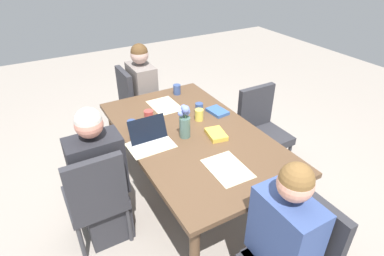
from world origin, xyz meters
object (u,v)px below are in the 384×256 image
Objects in this scene: chair_head_right_left_mid at (136,101)px; coffee_mug_centre_right at (149,116)px; coffee_mug_centre_left at (199,109)px; laptop_far_left_near at (151,140)px; coffee_mug_far_left at (132,125)px; dining_table at (192,140)px; book_red_cover at (216,134)px; coffee_mug_near_right at (199,115)px; chair_far_left_near at (96,195)px; book_blue_cover at (217,111)px; person_far_left_near at (101,184)px; chair_near_right_near at (261,126)px; chair_head_left_left_far at (296,256)px; person_head_left_left_far at (280,251)px; flower_vase at (185,122)px; person_head_right_left_mid at (143,99)px; coffee_mug_near_left at (177,89)px.

chair_head_right_left_mid is 8.92× the size of coffee_mug_centre_right.
laptop_far_left_near is at bearing 112.45° from coffee_mug_centre_left.
coffee_mug_far_left is at bearing 10.73° from laptop_far_left_near.
book_red_cover is at bearing -133.77° from dining_table.
coffee_mug_near_right is 1.19× the size of coffee_mug_far_left.
coffee_mug_centre_right is at bearing -54.47° from chair_far_left_near.
dining_table is 0.91m from chair_far_left_near.
chair_head_right_left_mid reaches higher than book_red_cover.
dining_table is at bearing 134.40° from coffee_mug_near_right.
coffee_mug_centre_left reaches higher than book_blue_cover.
coffee_mug_far_left is 0.45× the size of book_blue_cover.
book_blue_cover is (0.34, -0.24, -0.00)m from book_red_cover.
coffee_mug_near_right is at bearing -80.04° from person_far_left_near.
chair_head_right_left_mid is (1.29, 0.05, -0.16)m from dining_table.
chair_near_right_near is 1.18m from coffee_mug_centre_right.
dining_table is 2.08× the size of chair_far_left_near.
chair_head_left_left_far is 1.12m from book_red_cover.
coffee_mug_centre_right is 1.12× the size of coffee_mug_far_left.
person_far_left_near is at bearing 99.96° from coffee_mug_near_right.
person_head_left_left_far is 1.58m from coffee_mug_centre_right.
coffee_mug_near_right is 1.06× the size of coffee_mug_centre_right.
book_red_cover is at bearing -93.32° from chair_far_left_near.
flower_vase is 0.31m from laptop_far_left_near.
chair_far_left_near is 1.07m from book_red_cover.
book_red_cover is at bearing -174.91° from person_head_right_left_mid.
book_blue_cover is (1.37, -0.43, 0.22)m from person_head_left_left_far.
chair_head_right_left_mid and chair_head_left_left_far have the same top height.
laptop_far_left_near is at bearing 18.34° from chair_head_left_left_far.
coffee_mug_near_left is 0.99× the size of coffee_mug_near_right.
person_far_left_near is at bearing -38.76° from chair_far_left_near.
dining_table is 0.45m from book_blue_cover.
chair_far_left_near is 8.23× the size of coffee_mug_centre_left.
chair_head_left_left_far is (-1.22, -0.87, -0.03)m from person_far_left_near.
coffee_mug_centre_left is at bearing -40.55° from dining_table.
laptop_far_left_near is at bearing 140.15° from coffee_mug_near_left.
coffee_mug_near_right is at bearing 83.22° from chair_near_right_near.
chair_far_left_near is at bearing 148.36° from chair_head_right_left_mid.
chair_far_left_near is at bearing 141.24° from person_far_left_near.
coffee_mug_far_left is 0.83m from book_blue_cover.
coffee_mug_centre_right is at bearing 76.35° from coffee_mug_centre_left.
flower_vase is at bearing 102.68° from dining_table.
dining_table is 0.27m from coffee_mug_near_right.
book_blue_cover is (-1.03, -0.36, 0.22)m from person_head_right_left_mid.
coffee_mug_near_left is 0.82m from coffee_mug_far_left.
person_head_right_left_mid is 3.73× the size of laptop_far_left_near.
person_far_left_near is (0.07, -0.06, 0.03)m from chair_far_left_near.
person_head_left_left_far is (-1.08, -0.85, 0.03)m from chair_far_left_near.
person_head_right_left_mid is 11.85× the size of coffee_mug_centre_right.
book_red_cover is at bearing -119.10° from flower_vase.
book_blue_cover is (0.03, -0.22, -0.04)m from coffee_mug_near_right.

